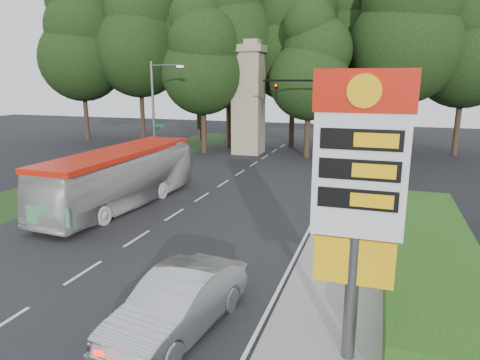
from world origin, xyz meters
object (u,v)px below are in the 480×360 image
(transit_bus, at_px, (121,179))
(sedan_silver, at_px, (178,303))
(traffic_signal_mast, at_px, (326,108))
(monument, at_px, (249,97))
(streetlight_signs, at_px, (156,109))
(gas_station_pylon, at_px, (359,182))

(transit_bus, distance_m, sedan_silver, 12.68)
(traffic_signal_mast, distance_m, monument, 9.76)
(sedan_silver, bearing_deg, streetlight_signs, 127.75)
(gas_station_pylon, bearing_deg, transit_bus, 142.80)
(traffic_signal_mast, height_order, sedan_silver, traffic_signal_mast)
(streetlight_signs, distance_m, sedan_silver, 23.64)
(gas_station_pylon, height_order, sedan_silver, gas_station_pylon)
(traffic_signal_mast, bearing_deg, gas_station_pylon, -80.91)
(streetlight_signs, height_order, monument, monument)
(traffic_signal_mast, xyz_separation_m, transit_bus, (-9.03, -12.48, -3.15))
(streetlight_signs, height_order, transit_bus, streetlight_signs)
(gas_station_pylon, height_order, traffic_signal_mast, traffic_signal_mast)
(gas_station_pylon, distance_m, streetlight_signs, 25.74)
(gas_station_pylon, distance_m, transit_bus, 16.02)
(streetlight_signs, distance_m, monument, 9.44)
(traffic_signal_mast, xyz_separation_m, sedan_silver, (-0.89, -22.17, -3.84))
(traffic_signal_mast, height_order, streetlight_signs, streetlight_signs)
(gas_station_pylon, xyz_separation_m, sedan_silver, (-4.41, -0.17, -3.62))
(traffic_signal_mast, bearing_deg, transit_bus, -125.90)
(gas_station_pylon, xyz_separation_m, transit_bus, (-12.55, 9.53, -2.92))
(gas_station_pylon, bearing_deg, monument, 111.80)
(traffic_signal_mast, xyz_separation_m, streetlight_signs, (-12.67, -1.99, -0.23))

